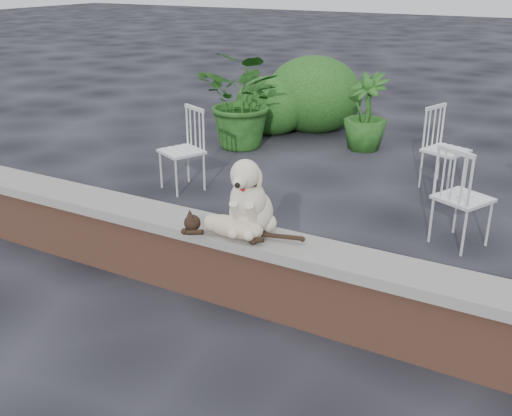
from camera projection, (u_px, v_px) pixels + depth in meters
The scene contains 11 objects.
ground at pixel (270, 308), 4.47m from camera, with size 60.00×60.00×0.00m, color black.
brick_wall at pixel (270, 279), 4.37m from camera, with size 6.00×0.30×0.50m, color brown.
capstone at pixel (271, 244), 4.26m from camera, with size 6.20×0.40×0.08m, color slate.
dog at pixel (251, 193), 4.25m from camera, with size 0.39×0.52×0.60m, color beige, non-canonical shape.
cat at pixel (231, 225), 4.24m from camera, with size 1.05×0.25×0.18m, color tan, non-canonical shape.
chair_e at pixel (446, 149), 6.72m from camera, with size 0.56×0.56×0.94m, color white, non-canonical shape.
chair_b at pixel (181, 150), 6.69m from camera, with size 0.56×0.56×0.94m, color white, non-canonical shape.
chair_c at pixel (463, 196), 5.34m from camera, with size 0.56×0.56×0.94m, color white, non-canonical shape.
potted_plant_a at pixel (245, 100), 8.21m from camera, with size 1.22×1.06×1.36m, color #183D11.
potted_plant_b at pixel (366, 112), 8.16m from camera, with size 0.60×0.60×1.07m, color #183D11.
shrubbery at pixel (306, 98), 9.32m from camera, with size 1.82×2.13×1.20m.
Camera 1 is at (1.78, -3.42, 2.39)m, focal length 41.63 mm.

